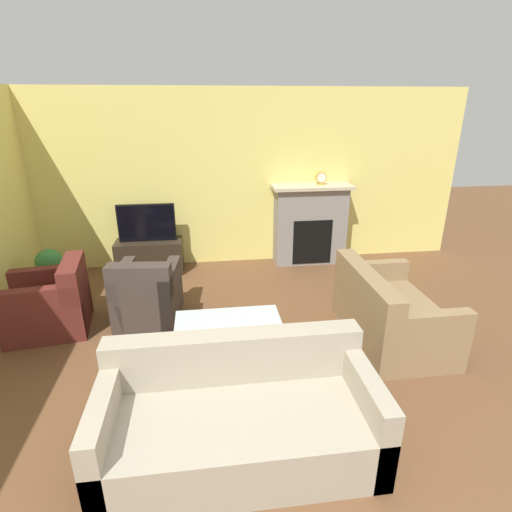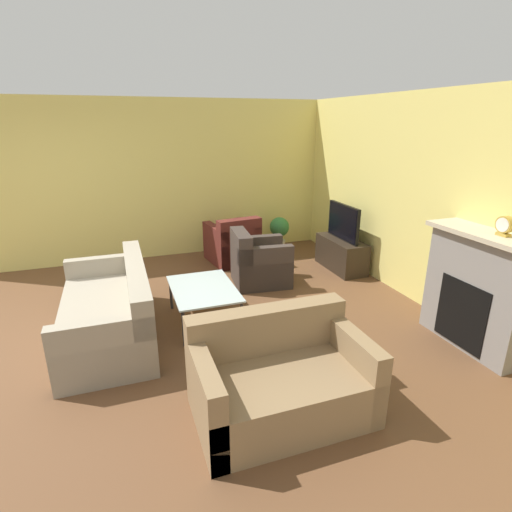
{
  "view_description": "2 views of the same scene",
  "coord_description": "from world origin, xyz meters",
  "px_view_note": "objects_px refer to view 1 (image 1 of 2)",
  "views": [
    {
      "loc": [
        -0.06,
        -1.53,
        2.47
      ],
      "look_at": [
        0.51,
        2.77,
        0.8
      ],
      "focal_mm": 28.0,
      "sensor_mm": 36.0,
      "label": 1
    },
    {
      "loc": [
        4.47,
        0.99,
        2.34
      ],
      "look_at": [
        0.46,
        2.4,
        0.89
      ],
      "focal_mm": 28.0,
      "sensor_mm": 36.0,
      "label": 2
    }
  ],
  "objects_px": {
    "tv": "(147,223)",
    "couch_sectional": "(239,419)",
    "couch_loveseat": "(389,315)",
    "armchair_by_window": "(51,306)",
    "potted_plant": "(50,267)",
    "mantel_clock": "(321,178)",
    "armchair_accent": "(148,297)",
    "coffee_table": "(229,329)"
  },
  "relations": [
    {
      "from": "tv",
      "to": "coffee_table",
      "type": "relative_size",
      "value": 0.8
    },
    {
      "from": "couch_sectional",
      "to": "mantel_clock",
      "type": "height_order",
      "value": "mantel_clock"
    },
    {
      "from": "couch_loveseat",
      "to": "armchair_accent",
      "type": "relative_size",
      "value": 1.64
    },
    {
      "from": "couch_sectional",
      "to": "mantel_clock",
      "type": "bearing_deg",
      "value": 66.13
    },
    {
      "from": "armchair_by_window",
      "to": "mantel_clock",
      "type": "height_order",
      "value": "mantel_clock"
    },
    {
      "from": "couch_loveseat",
      "to": "coffee_table",
      "type": "distance_m",
      "value": 1.8
    },
    {
      "from": "tv",
      "to": "potted_plant",
      "type": "bearing_deg",
      "value": -155.06
    },
    {
      "from": "tv",
      "to": "armchair_by_window",
      "type": "distance_m",
      "value": 1.9
    },
    {
      "from": "mantel_clock",
      "to": "couch_sectional",
      "type": "bearing_deg",
      "value": -113.87
    },
    {
      "from": "potted_plant",
      "to": "mantel_clock",
      "type": "xyz_separation_m",
      "value": [
        3.93,
        0.69,
        0.99
      ]
    },
    {
      "from": "armchair_by_window",
      "to": "potted_plant",
      "type": "bearing_deg",
      "value": -170.05
    },
    {
      "from": "couch_sectional",
      "to": "couch_loveseat",
      "type": "relative_size",
      "value": 1.4
    },
    {
      "from": "tv",
      "to": "couch_loveseat",
      "type": "bearing_deg",
      "value": -38.87
    },
    {
      "from": "couch_loveseat",
      "to": "mantel_clock",
      "type": "bearing_deg",
      "value": 3.36
    },
    {
      "from": "coffee_table",
      "to": "couch_loveseat",
      "type": "bearing_deg",
      "value": 8.09
    },
    {
      "from": "coffee_table",
      "to": "tv",
      "type": "bearing_deg",
      "value": 112.52
    },
    {
      "from": "couch_loveseat",
      "to": "armchair_by_window",
      "type": "bearing_deg",
      "value": 79.58
    },
    {
      "from": "armchair_accent",
      "to": "mantel_clock",
      "type": "distance_m",
      "value": 3.19
    },
    {
      "from": "couch_loveseat",
      "to": "potted_plant",
      "type": "bearing_deg",
      "value": 67.41
    },
    {
      "from": "couch_sectional",
      "to": "armchair_accent",
      "type": "bearing_deg",
      "value": 113.37
    },
    {
      "from": "tv",
      "to": "mantel_clock",
      "type": "xyz_separation_m",
      "value": [
        2.68,
        0.11,
        0.59
      ]
    },
    {
      "from": "couch_loveseat",
      "to": "mantel_clock",
      "type": "height_order",
      "value": "mantel_clock"
    },
    {
      "from": "potted_plant",
      "to": "couch_loveseat",
      "type": "bearing_deg",
      "value": -22.59
    },
    {
      "from": "couch_sectional",
      "to": "tv",
      "type": "bearing_deg",
      "value": 106.24
    },
    {
      "from": "armchair_by_window",
      "to": "armchair_accent",
      "type": "relative_size",
      "value": 1.08
    },
    {
      "from": "potted_plant",
      "to": "coffee_table",
      "type": "bearing_deg",
      "value": -40.29
    },
    {
      "from": "tv",
      "to": "potted_plant",
      "type": "xyz_separation_m",
      "value": [
        -1.25,
        -0.58,
        -0.4
      ]
    },
    {
      "from": "couch_loveseat",
      "to": "coffee_table",
      "type": "height_order",
      "value": "couch_loveseat"
    },
    {
      "from": "potted_plant",
      "to": "armchair_accent",
      "type": "bearing_deg",
      "value": -33.4
    },
    {
      "from": "tv",
      "to": "armchair_by_window",
      "type": "bearing_deg",
      "value": -120.23
    },
    {
      "from": "couch_loveseat",
      "to": "potted_plant",
      "type": "relative_size",
      "value": 2.23
    },
    {
      "from": "armchair_by_window",
      "to": "mantel_clock",
      "type": "distance_m",
      "value": 4.13
    },
    {
      "from": "coffee_table",
      "to": "mantel_clock",
      "type": "xyz_separation_m",
      "value": [
        1.63,
        2.63,
        0.97
      ]
    },
    {
      "from": "couch_loveseat",
      "to": "potted_plant",
      "type": "height_order",
      "value": "couch_loveseat"
    },
    {
      "from": "couch_loveseat",
      "to": "mantel_clock",
      "type": "relative_size",
      "value": 7.2
    },
    {
      "from": "tv",
      "to": "couch_sectional",
      "type": "height_order",
      "value": "tv"
    },
    {
      "from": "armchair_by_window",
      "to": "coffee_table",
      "type": "distance_m",
      "value": 2.19
    },
    {
      "from": "armchair_by_window",
      "to": "armchair_accent",
      "type": "distance_m",
      "value": 1.07
    },
    {
      "from": "couch_sectional",
      "to": "armchair_by_window",
      "type": "relative_size",
      "value": 2.13
    },
    {
      "from": "coffee_table",
      "to": "potted_plant",
      "type": "xyz_separation_m",
      "value": [
        -2.29,
        1.95,
        -0.01
      ]
    },
    {
      "from": "couch_loveseat",
      "to": "potted_plant",
      "type": "distance_m",
      "value": 4.41
    },
    {
      "from": "couch_sectional",
      "to": "armchair_accent",
      "type": "height_order",
      "value": "same"
    }
  ]
}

